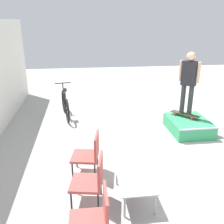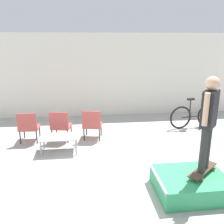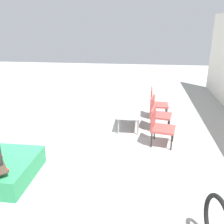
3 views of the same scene
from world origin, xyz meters
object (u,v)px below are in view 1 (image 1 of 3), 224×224
at_px(skate_ramp_box, 188,126).
at_px(patio_chair_right, 89,153).
at_px(coffee_table, 135,180).
at_px(patio_chair_center, 92,179).
at_px(person_skater, 189,78).
at_px(bicycle, 65,105).
at_px(patio_chair_left, 95,217).
at_px(skateboard_on_ramp, 185,114).

xyz_separation_m(skate_ramp_box, patio_chair_right, (-1.71, 2.83, 0.30)).
bearing_deg(coffee_table, patio_chair_center, 91.32).
bearing_deg(person_skater, coffee_table, 95.86).
xyz_separation_m(person_skater, patio_chair_center, (-2.82, 2.80, -1.00)).
xyz_separation_m(coffee_table, bicycle, (4.20, 1.37, 0.02)).
relative_size(skate_ramp_box, patio_chair_left, 1.49).
height_order(patio_chair_left, patio_chair_center, same).
bearing_deg(person_skater, patio_chair_right, 76.93).
xyz_separation_m(skate_ramp_box, person_skater, (0.23, 0.03, 1.30)).
bearing_deg(bicycle, patio_chair_right, -178.56).
bearing_deg(skate_ramp_box, skateboard_on_ramp, 7.42).
relative_size(coffee_table, patio_chair_center, 1.08).
bearing_deg(patio_chair_right, skateboard_on_ramp, 135.15).
bearing_deg(coffee_table, patio_chair_right, 40.27).
bearing_deg(patio_chair_center, skateboard_on_ramp, 145.60).
height_order(skateboard_on_ramp, patio_chair_left, patio_chair_left).
relative_size(coffee_table, patio_chair_right, 1.08).
xyz_separation_m(person_skater, patio_chair_right, (-1.94, 2.80, -1.00)).
distance_m(patio_chair_right, bicycle, 3.39).
height_order(person_skater, patio_chair_right, person_skater).
bearing_deg(bicycle, skate_ramp_box, -124.48).
bearing_deg(bicycle, coffee_table, -171.32).
distance_m(person_skater, patio_chair_center, 4.10).
bearing_deg(skate_ramp_box, patio_chair_left, 140.77).
distance_m(skateboard_on_ramp, coffee_table, 3.48).
distance_m(skate_ramp_box, patio_chair_right, 3.32).
distance_m(patio_chair_center, patio_chair_right, 0.88).
bearing_deg(skateboard_on_ramp, bicycle, 28.08).
distance_m(patio_chair_left, bicycle, 5.12).
xyz_separation_m(coffee_table, patio_chair_left, (-0.89, 0.73, 0.11)).
xyz_separation_m(patio_chair_left, patio_chair_center, (0.87, 0.00, 0.00)).
xyz_separation_m(person_skater, patio_chair_left, (-3.69, 2.80, -1.00)).
height_order(coffee_table, patio_chair_left, patio_chair_left).
bearing_deg(patio_chair_left, person_skater, 144.15).
distance_m(skateboard_on_ramp, patio_chair_center, 3.98).
relative_size(person_skater, coffee_table, 1.82).
xyz_separation_m(person_skater, bicycle, (1.39, 3.44, -1.08)).
xyz_separation_m(coffee_table, patio_chair_right, (0.87, 0.73, 0.11)).
distance_m(skate_ramp_box, patio_chair_center, 3.85).
relative_size(skate_ramp_box, skateboard_on_ramp, 1.70).
bearing_deg(skate_ramp_box, coffee_table, 140.89).
distance_m(skate_ramp_box, bicycle, 3.83).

